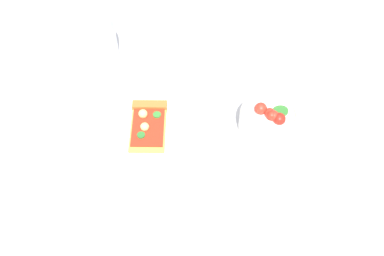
{
  "coord_description": "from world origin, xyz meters",
  "views": [
    {
      "loc": [
        -0.34,
        -0.44,
        0.79
      ],
      "look_at": [
        0.04,
        -0.03,
        0.03
      ],
      "focal_mm": 43.96,
      "sensor_mm": 36.0,
      "label": 1
    }
  ],
  "objects_px": {
    "plate": "(170,130)",
    "salad_bowl": "(268,120)",
    "soda_glass": "(101,41)",
    "paper_napkin": "(246,252)",
    "pizza_slice_main": "(148,122)"
  },
  "relations": [
    {
      "from": "plate",
      "to": "pizza_slice_main",
      "type": "height_order",
      "value": "pizza_slice_main"
    },
    {
      "from": "plate",
      "to": "paper_napkin",
      "type": "distance_m",
      "value": 0.3
    },
    {
      "from": "soda_glass",
      "to": "salad_bowl",
      "type": "bearing_deg",
      "value": -72.28
    },
    {
      "from": "pizza_slice_main",
      "to": "soda_glass",
      "type": "xyz_separation_m",
      "value": [
        0.05,
        0.22,
        0.04
      ]
    },
    {
      "from": "salad_bowl",
      "to": "soda_glass",
      "type": "relative_size",
      "value": 0.9
    },
    {
      "from": "salad_bowl",
      "to": "soda_glass",
      "type": "bearing_deg",
      "value": 107.72
    },
    {
      "from": "pizza_slice_main",
      "to": "paper_napkin",
      "type": "height_order",
      "value": "pizza_slice_main"
    },
    {
      "from": "plate",
      "to": "salad_bowl",
      "type": "bearing_deg",
      "value": -40.98
    },
    {
      "from": "plate",
      "to": "pizza_slice_main",
      "type": "relative_size",
      "value": 1.58
    },
    {
      "from": "pizza_slice_main",
      "to": "soda_glass",
      "type": "distance_m",
      "value": 0.23
    },
    {
      "from": "soda_glass",
      "to": "paper_napkin",
      "type": "relative_size",
      "value": 1.09
    },
    {
      "from": "pizza_slice_main",
      "to": "soda_glass",
      "type": "relative_size",
      "value": 1.06
    },
    {
      "from": "pizza_slice_main",
      "to": "soda_glass",
      "type": "height_order",
      "value": "soda_glass"
    },
    {
      "from": "pizza_slice_main",
      "to": "paper_napkin",
      "type": "relative_size",
      "value": 1.16
    },
    {
      "from": "plate",
      "to": "salad_bowl",
      "type": "xyz_separation_m",
      "value": [
        0.15,
        -0.13,
        0.03
      ]
    }
  ]
}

